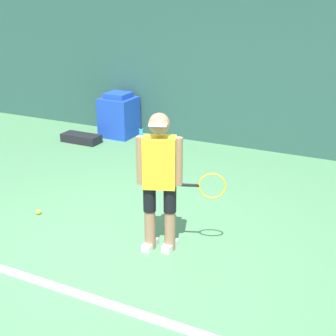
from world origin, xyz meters
TOP-DOWN VIEW (x-y plane):
  - ground_plane at (0.00, 0.00)m, footprint 24.00×24.00m
  - back_wall at (0.00, 4.21)m, footprint 24.00×0.10m
  - court_baseline at (0.00, -0.81)m, footprint 21.60×0.10m
  - tennis_player at (0.42, 0.29)m, footprint 0.89×0.44m
  - tennis_ball at (-1.39, 0.35)m, footprint 0.07×0.07m
  - covered_chair at (-2.31, 3.80)m, footprint 0.62×0.62m
  - equipment_bag at (-2.73, 3.11)m, footprint 0.75×0.32m
  - water_bottle at (-1.81, 3.78)m, footprint 0.08×0.08m

SIDE VIEW (x-z plane):
  - ground_plane at x=0.00m, z-range 0.00..0.00m
  - court_baseline at x=0.00m, z-range 0.00..0.01m
  - tennis_ball at x=-1.39m, z-range 0.00..0.07m
  - equipment_bag at x=-2.73m, z-range 0.00..0.16m
  - water_bottle at x=-1.81m, z-range -0.01..0.23m
  - covered_chair at x=-2.31m, z-range -0.02..0.84m
  - tennis_player at x=0.42m, z-range 0.08..1.63m
  - back_wall at x=0.00m, z-range 0.00..2.74m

